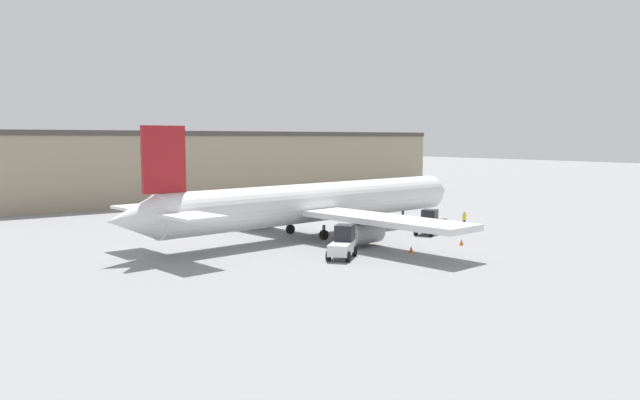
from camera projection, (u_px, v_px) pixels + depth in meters
name	position (u px, v px, depth m)	size (l,w,h in m)	color
ground_plane	(320.00, 235.00, 60.44)	(400.00, 400.00, 0.00)	gray
terminal_building	(228.00, 164.00, 101.38)	(71.47, 18.07, 10.37)	gray
airplane	(313.00, 204.00, 59.49)	(41.82, 36.09, 10.31)	silver
ground_crew_worker	(464.00, 219.00, 64.97)	(0.38, 0.38, 1.73)	#1E2338
baggage_tug	(343.00, 243.00, 48.73)	(3.75, 3.49, 2.51)	silver
belt_loader_truck	(361.00, 228.00, 56.87)	(3.40, 2.49, 2.44)	yellow
pushback_tug	(428.00, 223.00, 60.86)	(3.48, 2.93, 2.34)	silver
safety_cone_near	(461.00, 242.00, 54.46)	(0.36, 0.36, 0.55)	#EF590F
safety_cone_far	(411.00, 249.00, 51.01)	(0.36, 0.36, 0.55)	#EF590F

